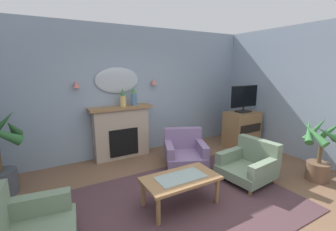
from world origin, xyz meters
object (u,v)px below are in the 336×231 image
at_px(tv_cabinet, 241,129).
at_px(tv_flatscreen, 244,98).
at_px(mantel_vase_right, 123,99).
at_px(wall_sconce_right, 154,81).
at_px(fireplace, 122,132).
at_px(wall_sconce_left, 76,84).
at_px(coffee_table, 181,181).
at_px(armchair_near_fireplace, 185,150).
at_px(potted_plant_tall_palm, 320,149).
at_px(armchair_beside_couch, 249,163).
at_px(wall_mirror, 117,80).
at_px(mantel_vase_centre, 134,97).

distance_m(tv_cabinet, tv_flatscreen, 0.80).
xyz_separation_m(mantel_vase_right, wall_sconce_right, (0.80, 0.12, 0.33)).
relative_size(fireplace, tv_cabinet, 1.51).
xyz_separation_m(wall_sconce_left, coffee_table, (1.00, -2.28, -1.28)).
distance_m(coffee_table, tv_cabinet, 3.01).
relative_size(armchair_near_fireplace, tv_cabinet, 1.19).
bearing_deg(fireplace, potted_plant_tall_palm, -45.78).
distance_m(wall_sconce_left, potted_plant_tall_palm, 4.67).
relative_size(mantel_vase_right, wall_sconce_left, 2.78).
distance_m(tv_cabinet, potted_plant_tall_palm, 1.94).
bearing_deg(tv_flatscreen, armchair_beside_couch, -132.94).
bearing_deg(wall_mirror, wall_sconce_left, -176.63).
xyz_separation_m(wall_sconce_right, coffee_table, (-0.70, -2.28, -1.28)).
height_order(armchair_beside_couch, potted_plant_tall_palm, potted_plant_tall_palm).
bearing_deg(mantel_vase_right, tv_flatscreen, -16.47).
bearing_deg(fireplace, armchair_beside_couch, -52.51).
xyz_separation_m(armchair_beside_couch, potted_plant_tall_palm, (1.05, -0.62, 0.28)).
bearing_deg(potted_plant_tall_palm, armchair_near_fireplace, 133.45).
height_order(wall_sconce_right, armchair_near_fireplace, wall_sconce_right).
relative_size(mantel_vase_right, armchair_near_fireplace, 0.36).
bearing_deg(armchair_beside_couch, wall_mirror, 125.73).
bearing_deg(potted_plant_tall_palm, tv_cabinet, 85.53).
height_order(mantel_vase_centre, tv_cabinet, mantel_vase_centre).
distance_m(coffee_table, armchair_near_fireplace, 1.47).
height_order(fireplace, tv_flatscreen, tv_flatscreen).
bearing_deg(wall_mirror, potted_plant_tall_palm, -47.21).
height_order(wall_mirror, coffee_table, wall_mirror).
xyz_separation_m(fireplace, armchair_beside_couch, (1.64, -2.14, -0.27)).
bearing_deg(coffee_table, wall_sconce_left, 113.66).
bearing_deg(fireplace, wall_sconce_left, 173.84).
xyz_separation_m(wall_mirror, potted_plant_tall_palm, (2.69, -2.91, -1.13)).
bearing_deg(wall_sconce_right, armchair_near_fireplace, -81.46).
height_order(armchair_beside_couch, tv_flatscreen, tv_flatscreen).
distance_m(mantel_vase_right, armchair_beside_couch, 2.84).
bearing_deg(tv_flatscreen, wall_mirror, 160.69).
distance_m(wall_mirror, armchair_near_fireplace, 2.07).
distance_m(mantel_vase_centre, tv_cabinet, 2.81).
distance_m(wall_mirror, coffee_table, 2.68).
bearing_deg(wall_sconce_left, mantel_vase_right, -7.59).
height_order(fireplace, armchair_beside_couch, fireplace).
bearing_deg(armchair_near_fireplace, armchair_beside_couch, -61.25).
height_order(wall_sconce_right, tv_flatscreen, wall_sconce_right).
bearing_deg(potted_plant_tall_palm, tv_flatscreen, 85.48).
xyz_separation_m(fireplace, potted_plant_tall_palm, (2.69, -2.76, 0.01)).
xyz_separation_m(fireplace, wall_sconce_left, (-0.85, 0.09, 1.09)).
relative_size(mantel_vase_right, wall_mirror, 0.41).
bearing_deg(tv_flatscreen, potted_plant_tall_palm, -94.52).
bearing_deg(armchair_near_fireplace, coffee_table, -126.00).
bearing_deg(tv_flatscreen, fireplace, 163.28).
bearing_deg(wall_sconce_left, armchair_beside_couch, -41.86).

